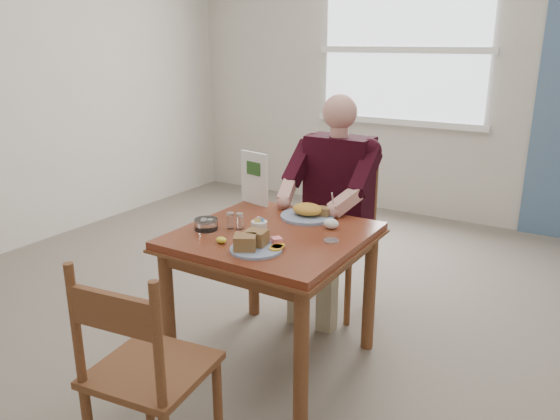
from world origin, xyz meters
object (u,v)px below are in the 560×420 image
Objects in this scene: diner at (334,189)px; near_plate at (254,244)px; chair_far at (338,236)px; far_plate at (309,212)px; table at (273,252)px; chair_near at (144,373)px.

diner is 4.31× the size of near_plate.
near_plate is at bearing -86.71° from chair_far.
diner reaches higher than far_plate.
far_plate is at bearing -83.67° from diner.
table is 0.34m from far_plate.
chair_near is 1.71m from diner.
far_plate reaches higher than table.
chair_far is at bearing 90.86° from chair_near.
chair_far is 0.58m from far_plate.
table is 0.66× the size of diner.
chair_near is 1.30m from far_plate.
diner is at bearing 90.91° from chair_near.
diner reaches higher than chair_near.
far_plate is (-0.02, 0.56, -0.00)m from near_plate.
chair_near is (0.03, -0.97, -0.16)m from table.
chair_near is 2.96× the size of near_plate.
chair_far is 0.69× the size of diner.
table is 0.81m from chair_far.
near_plate is 0.56m from far_plate.
far_plate is (0.05, 0.30, 0.14)m from table.
near_plate is 0.90× the size of far_plate.
diner is (0.00, -0.09, 0.33)m from chair_far.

